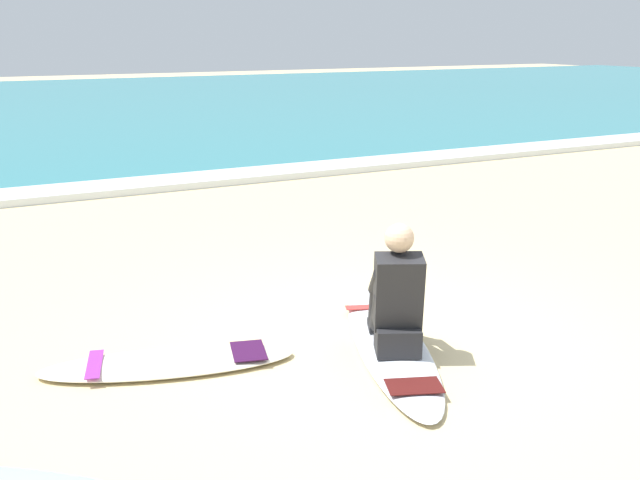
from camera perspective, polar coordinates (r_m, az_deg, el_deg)
name	(u,v)px	position (r m, az deg, el deg)	size (l,w,h in m)	color
ground_plane	(388,341)	(5.85, 5.24, -7.68)	(80.00, 80.00, 0.00)	beige
sea	(33,108)	(25.17, -21.18, 9.41)	(80.00, 28.00, 0.10)	teal
breaking_foam	(152,184)	(11.80, -12.72, 4.20)	(80.00, 0.90, 0.11)	white
surfboard_main	(390,343)	(5.71, 5.39, -7.90)	(1.38, 2.47, 0.08)	silver
surfer_seated	(397,300)	(5.45, 5.89, -4.59)	(0.60, 0.77, 0.95)	#232326
surfboard_spare_near	(169,362)	(5.49, -11.54, -9.18)	(1.88, 0.99, 0.08)	#EFE5C6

